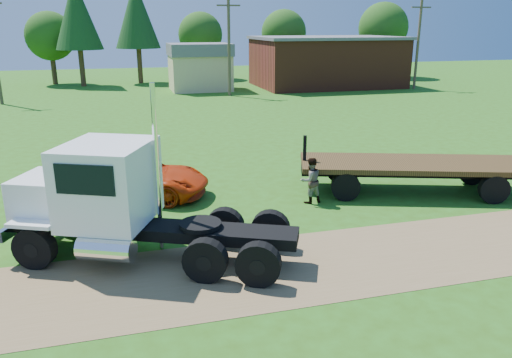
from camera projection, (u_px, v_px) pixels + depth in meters
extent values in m
plane|color=#2D5512|center=(290.00, 267.00, 14.10)|extent=(140.00, 140.00, 0.00)
cube|color=brown|center=(290.00, 267.00, 14.10)|extent=(120.00, 4.20, 0.01)
cube|color=black|center=(157.00, 230.00, 14.45)|extent=(7.88, 4.34, 0.33)
cylinder|color=black|center=(35.00, 248.00, 13.91)|extent=(1.25, 0.85, 1.20)
cylinder|color=black|center=(35.00, 248.00, 13.91)|extent=(0.55, 0.54, 0.42)
cylinder|color=black|center=(76.00, 217.00, 16.12)|extent=(1.25, 0.85, 1.20)
cylinder|color=black|center=(76.00, 217.00, 16.12)|extent=(0.55, 0.54, 0.42)
cylinder|color=black|center=(205.00, 261.00, 13.17)|extent=(1.25, 0.85, 1.20)
cylinder|color=black|center=(205.00, 261.00, 13.17)|extent=(0.55, 0.54, 0.42)
cylinder|color=black|center=(225.00, 227.00, 15.37)|extent=(1.25, 0.85, 1.20)
cylinder|color=black|center=(225.00, 227.00, 15.37)|extent=(0.55, 0.54, 0.42)
cylinder|color=black|center=(258.00, 265.00, 12.95)|extent=(1.25, 0.85, 1.20)
cylinder|color=black|center=(258.00, 265.00, 12.95)|extent=(0.55, 0.54, 0.42)
cylinder|color=black|center=(270.00, 230.00, 15.15)|extent=(1.25, 0.85, 1.20)
cylinder|color=black|center=(270.00, 230.00, 15.15)|extent=(0.55, 0.54, 0.42)
cube|color=white|center=(54.00, 197.00, 14.68)|extent=(2.56, 2.50, 1.31)
cube|color=white|center=(24.00, 197.00, 14.85)|extent=(0.76, 1.53, 1.09)
cube|color=white|center=(26.00, 221.00, 15.08)|extent=(1.19, 2.35, 0.33)
cube|color=white|center=(109.00, 183.00, 14.25)|extent=(3.17, 3.33, 2.29)
cube|color=black|center=(70.00, 164.00, 14.28)|extent=(0.96, 2.01, 0.93)
cube|color=black|center=(84.00, 180.00, 12.86)|extent=(1.51, 0.72, 0.82)
cube|color=black|center=(126.00, 155.00, 15.35)|extent=(1.51, 0.72, 0.82)
cube|color=white|center=(31.00, 224.00, 13.70)|extent=(1.40, 0.99, 0.11)
cube|color=white|center=(74.00, 197.00, 15.90)|extent=(1.40, 0.99, 0.11)
cylinder|color=white|center=(106.00, 249.00, 13.45)|extent=(1.66, 1.23, 0.65)
cylinder|color=white|center=(157.00, 170.00, 14.55)|extent=(0.20, 0.20, 5.02)
cylinder|color=black|center=(200.00, 224.00, 14.18)|extent=(1.59, 1.59, 0.13)
imported|color=red|center=(138.00, 178.00, 19.70)|extent=(6.11, 4.60, 1.54)
cube|color=#332410|center=(413.00, 164.00, 20.08)|extent=(9.37, 5.42, 0.20)
cube|color=black|center=(413.00, 171.00, 20.16)|extent=(8.87, 3.93, 0.28)
cylinder|color=black|center=(346.00, 187.00, 19.29)|extent=(1.17, 0.68, 1.12)
cylinder|color=black|center=(339.00, 170.00, 21.54)|extent=(1.17, 0.68, 1.12)
cylinder|color=black|center=(494.00, 189.00, 18.99)|extent=(1.17, 0.68, 1.12)
cylinder|color=black|center=(472.00, 172.00, 21.24)|extent=(1.17, 0.68, 1.12)
cube|color=black|center=(305.00, 149.00, 20.15)|extent=(0.17, 0.17, 1.12)
imported|color=#999999|center=(310.00, 180.00, 18.96)|extent=(0.97, 0.82, 1.77)
cube|color=maroon|center=(326.00, 63.00, 54.74)|extent=(15.00, 10.00, 5.00)
cube|color=#5E5E63|center=(327.00, 38.00, 53.95)|extent=(15.40, 10.40, 0.30)
cube|color=tan|center=(200.00, 72.00, 51.40)|extent=(6.00, 5.00, 3.60)
cube|color=#5E5E63|center=(199.00, 49.00, 50.72)|extent=(6.20, 5.40, 1.20)
cylinder|color=brown|center=(229.00, 47.00, 46.50)|extent=(0.28, 0.28, 9.00)
cube|color=brown|center=(228.00, 5.00, 45.40)|extent=(2.20, 0.14, 0.14)
cylinder|color=brown|center=(418.00, 45.00, 51.56)|extent=(0.28, 0.28, 9.00)
cube|color=brown|center=(421.00, 7.00, 50.46)|extent=(2.20, 0.14, 0.14)
cylinder|color=#372416|center=(54.00, 71.00, 56.70)|extent=(0.56, 0.56, 2.85)
sphere|color=#144812|center=(50.00, 36.00, 55.55)|extent=(5.38, 5.38, 5.38)
cylinder|color=#372416|center=(140.00, 65.00, 57.55)|extent=(0.56, 0.56, 4.00)
cone|color=#103718|center=(136.00, 14.00, 55.87)|extent=(5.03, 5.03, 7.42)
cylinder|color=#372416|center=(201.00, 67.00, 62.59)|extent=(0.56, 0.56, 2.88)
sphere|color=#144812|center=(200.00, 34.00, 61.43)|extent=(5.43, 5.43, 5.43)
cylinder|color=#372416|center=(283.00, 65.00, 64.43)|extent=(0.56, 0.56, 3.00)
sphere|color=#144812|center=(284.00, 32.00, 63.22)|extent=(5.65, 5.65, 5.65)
cylinder|color=#372416|center=(380.00, 64.00, 64.53)|extent=(0.56, 0.56, 3.31)
sphere|color=#144812|center=(383.00, 28.00, 63.19)|extent=(6.24, 6.24, 6.24)
cylinder|color=#372416|center=(82.00, 68.00, 54.61)|extent=(0.56, 0.56, 3.99)
cone|color=#103718|center=(77.00, 14.00, 52.93)|extent=(5.02, 5.02, 7.41)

